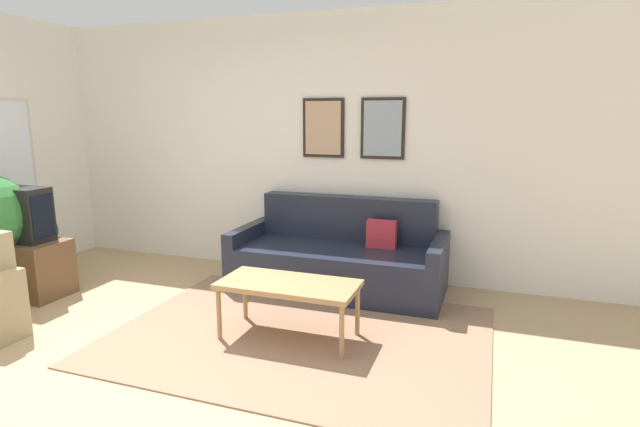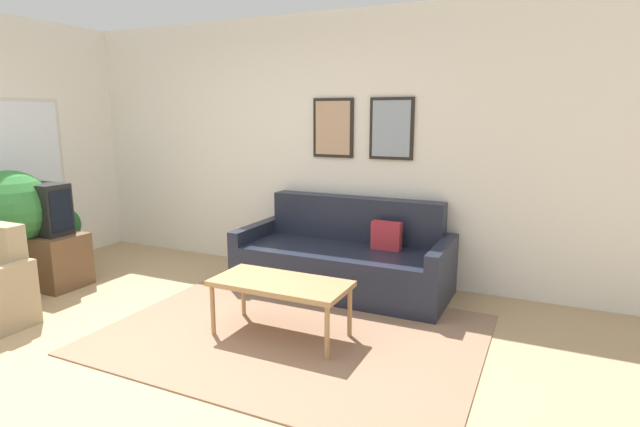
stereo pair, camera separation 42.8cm
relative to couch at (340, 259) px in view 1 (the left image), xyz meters
name	(u,v)px [view 1 (the left image)]	position (x,y,z in m)	size (l,w,h in m)	color
ground_plane	(117,377)	(-0.86, -2.12, -0.30)	(16.00, 16.00, 0.00)	tan
area_rug	(300,335)	(0.03, -1.14, -0.29)	(2.83, 2.09, 0.01)	#937056
wall_back	(278,146)	(-0.85, 0.46, 1.05)	(8.00, 0.09, 2.70)	white
couch	(340,259)	(0.00, 0.00, 0.00)	(2.03, 0.90, 0.87)	#1E2333
coffee_table	(289,287)	(-0.03, -1.20, 0.11)	(1.05, 0.50, 0.45)	#A87F51
tv_stand	(27,268)	(-2.74, -1.14, -0.03)	(0.76, 0.46, 0.53)	brown
tv	(21,214)	(-2.74, -1.14, 0.48)	(0.55, 0.28, 0.50)	black
potted_plant_by_window	(39,240)	(-3.11, -0.68, 0.09)	(0.39, 0.39, 0.68)	beige
potted_plant_small	(5,246)	(-3.00, -1.14, 0.16)	(0.45, 0.45, 0.75)	slate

